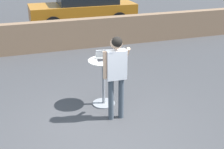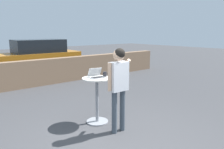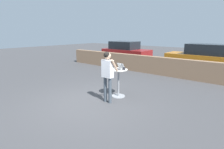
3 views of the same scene
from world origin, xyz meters
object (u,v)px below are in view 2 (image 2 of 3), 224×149
object	(u,v)px
cafe_table	(97,96)
standing_person	(119,79)
laptop	(97,76)
parked_car_further_down	(36,56)
coffee_mug	(105,74)

from	to	relation	value
cafe_table	standing_person	distance (m)	0.84
laptop	parked_car_further_down	world-z (taller)	parked_car_further_down
coffee_mug	laptop	bearing A→B (deg)	176.99
laptop	cafe_table	bearing A→B (deg)	-118.34
standing_person	parked_car_further_down	xyz separation A→B (m)	(1.30, 7.86, -0.27)
standing_person	cafe_table	bearing A→B (deg)	94.40
parked_car_further_down	cafe_table	bearing A→B (deg)	-100.67
coffee_mug	parked_car_further_down	bearing A→B (deg)	81.12
coffee_mug	standing_person	bearing A→B (deg)	-104.71
cafe_table	parked_car_further_down	distance (m)	7.31
cafe_table	parked_car_further_down	xyz separation A→B (m)	(1.35, 7.18, 0.22)
cafe_table	laptop	size ratio (longest dim) A/B	2.93
parked_car_further_down	coffee_mug	bearing A→B (deg)	-98.88
laptop	standing_person	world-z (taller)	standing_person
cafe_table	laptop	bearing A→B (deg)	61.66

